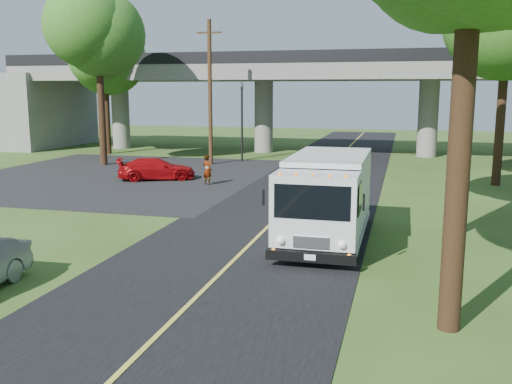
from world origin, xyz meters
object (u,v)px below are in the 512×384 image
(tree_left_lot, at_px, (100,37))
(pedestrian, at_px, (207,170))
(utility_pole, at_px, (210,92))
(tree_left_far, at_px, (105,52))
(step_van, at_px, (327,195))
(traffic_signal, at_px, (242,113))
(red_sedan, at_px, (157,169))

(tree_left_lot, relative_size, pedestrian, 6.89)
(utility_pole, bearing_deg, tree_left_far, 157.57)
(tree_left_far, height_order, step_van, tree_left_far)
(traffic_signal, xyz_separation_m, utility_pole, (-1.50, -2.00, 1.40))
(tree_left_far, bearing_deg, tree_left_lot, -63.43)
(utility_pole, bearing_deg, step_van, -60.08)
(traffic_signal, xyz_separation_m, tree_left_lot, (-7.79, -4.16, 4.70))
(red_sedan, bearing_deg, traffic_signal, -38.96)
(tree_left_far, bearing_deg, red_sedan, -50.89)
(step_van, relative_size, red_sedan, 1.58)
(utility_pole, height_order, red_sedan, utility_pole)
(red_sedan, bearing_deg, pedestrian, -130.48)
(traffic_signal, relative_size, tree_left_far, 0.53)
(step_van, bearing_deg, tree_left_far, 132.44)
(utility_pole, xyz_separation_m, tree_left_far, (-9.29, 3.84, 2.86))
(traffic_signal, bearing_deg, tree_left_far, 170.35)
(utility_pole, height_order, tree_left_far, tree_left_far)
(utility_pole, relative_size, step_van, 1.40)
(tree_left_lot, relative_size, red_sedan, 2.58)
(utility_pole, distance_m, tree_left_far, 10.45)
(traffic_signal, relative_size, red_sedan, 1.28)
(traffic_signal, distance_m, tree_left_lot, 10.01)
(step_van, bearing_deg, utility_pole, 119.81)
(tree_left_lot, relative_size, step_van, 1.63)
(traffic_signal, xyz_separation_m, pedestrian, (0.95, -9.60, -2.44))
(utility_pole, distance_m, tree_left_lot, 7.43)
(red_sedan, bearing_deg, utility_pole, -30.80)
(traffic_signal, xyz_separation_m, tree_left_far, (-10.79, 1.84, 4.25))
(traffic_signal, height_order, tree_left_far, tree_left_far)
(tree_left_lot, bearing_deg, utility_pole, 18.97)
(step_van, xyz_separation_m, red_sedan, (-10.43, 10.15, -0.87))
(step_van, bearing_deg, red_sedan, 135.65)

